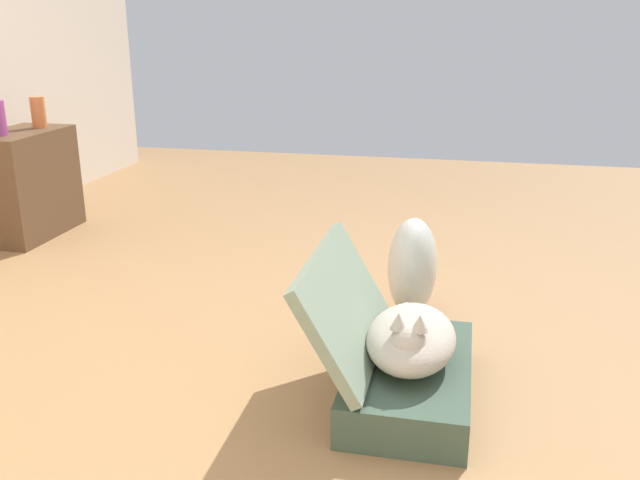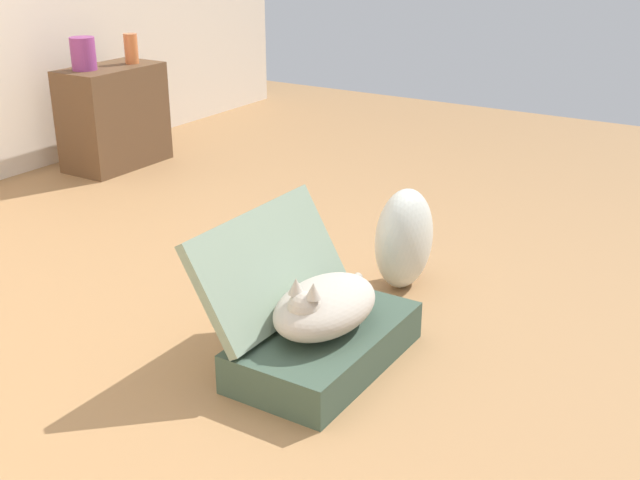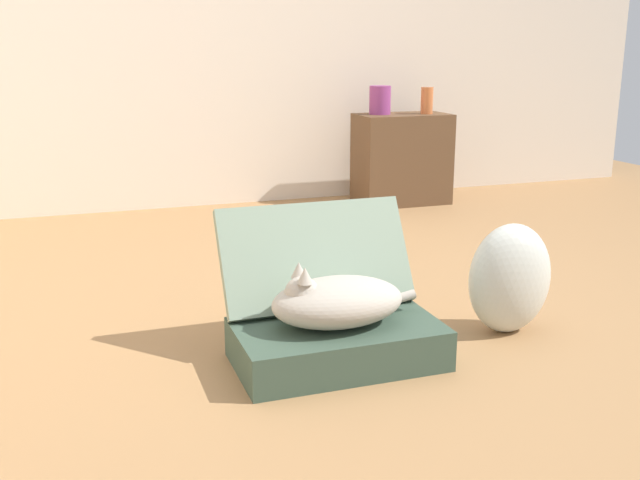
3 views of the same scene
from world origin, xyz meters
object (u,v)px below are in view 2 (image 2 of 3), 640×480
(suitcase_base, at_px, (325,346))
(vase_short, at_px, (131,49))
(plastic_bag_white, at_px, (404,239))
(vase_tall, at_px, (83,54))
(cat, at_px, (324,306))
(side_table, at_px, (114,117))

(suitcase_base, relative_size, vase_short, 3.92)
(suitcase_base, xyz_separation_m, plastic_bag_white, (0.69, 0.06, 0.14))
(suitcase_base, xyz_separation_m, vase_tall, (1.15, 2.30, 0.61))
(cat, relative_size, vase_short, 3.04)
(vase_tall, bearing_deg, suitcase_base, -116.64)
(suitcase_base, height_order, plastic_bag_white, plastic_bag_white)
(suitcase_base, height_order, vase_short, vase_short)
(vase_tall, xyz_separation_m, vase_short, (0.30, -0.07, -0.00))
(suitcase_base, bearing_deg, vase_tall, 63.36)
(side_table, relative_size, vase_short, 3.50)
(cat, relative_size, plastic_bag_white, 1.28)
(side_table, relative_size, vase_tall, 3.32)
(cat, distance_m, vase_short, 2.70)
(suitcase_base, bearing_deg, vase_short, 56.89)
(vase_tall, relative_size, vase_short, 1.05)
(cat, height_order, plastic_bag_white, plastic_bag_white)
(suitcase_base, bearing_deg, plastic_bag_white, 4.69)
(plastic_bag_white, relative_size, side_table, 0.68)
(cat, bearing_deg, vase_tall, 63.19)
(side_table, distance_m, vase_tall, 0.41)
(plastic_bag_white, bearing_deg, vase_tall, 78.20)
(cat, height_order, vase_short, vase_short)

